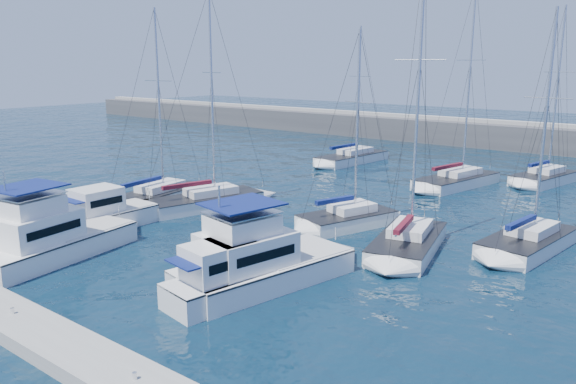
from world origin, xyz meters
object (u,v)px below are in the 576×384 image
Objects in this scene: motor_yacht_port_outer at (105,214)px; sailboat_mid_a at (156,197)px; sailboat_back_a at (352,158)px; motor_yacht_port_inner at (47,239)px; sailboat_mid_b at (205,201)px; sailboat_mid_d at (408,242)px; motor_yacht_stbd_outer at (229,279)px; sailboat_back_c at (544,177)px; sailboat_mid_e at (528,242)px; sailboat_back_b at (457,180)px; motor_yacht_stbd_inner at (258,263)px; sailboat_mid_c at (348,219)px.

sailboat_mid_a is at bearing 114.22° from motor_yacht_port_outer.
motor_yacht_port_inner is at bearing -79.40° from sailboat_back_a.
sailboat_mid_b is 16.40m from sailboat_mid_d.
motor_yacht_port_outer is at bearing -168.68° from sailboat_mid_d.
motor_yacht_port_outer is 14.55m from motor_yacht_stbd_outer.
motor_yacht_port_outer is 0.40× the size of sailboat_back_c.
sailboat_mid_e is (25.90, 5.92, -0.00)m from sailboat_mid_a.
motor_yacht_port_outer is 0.36× the size of sailboat_back_b.
sailboat_back_c is at bearing 10.61° from sailboat_back_a.
motor_yacht_stbd_inner is 27.60m from sailboat_back_b.
motor_yacht_stbd_outer is at bearing -23.74° from sailboat_mid_b.
sailboat_back_b is at bearing 101.44° from motor_yacht_stbd_outer.
sailboat_back_a reaches higher than motor_yacht_port_outer.
sailboat_mid_d is at bearing -1.67° from sailboat_mid_c.
sailboat_mid_a is (-5.13, 11.83, -0.61)m from motor_yacht_port_inner.
sailboat_back_c is (5.02, 35.59, -0.39)m from motor_yacht_stbd_outer.
motor_yacht_stbd_outer is 0.44× the size of sailboat_back_c.
motor_yacht_port_inner and motor_yacht_stbd_inner have the same top height.
sailboat_mid_e is 29.84m from sailboat_back_a.
sailboat_back_c is (-4.01, 20.02, 0.03)m from sailboat_mid_e.
sailboat_mid_a is at bearing -145.22° from sailboat_mid_b.
sailboat_mid_c reaches higher than motor_yacht_port_inner.
motor_yacht_stbd_outer is at bearing -62.41° from sailboat_mid_c.
sailboat_mid_e is (10.85, 2.27, -0.00)m from sailboat_mid_c.
motor_yacht_port_inner is at bearing -102.86° from sailboat_mid_c.
motor_yacht_stbd_inner is 0.55× the size of sailboat_back_b.
motor_yacht_port_inner is 0.54× the size of sailboat_back_b.
sailboat_mid_d reaches higher than sailboat_mid_a.
sailboat_mid_d is 1.25× the size of sailboat_mid_e.
motor_yacht_port_outer is 29.68m from sailboat_back_b.
motor_yacht_stbd_outer is (0.02, -2.07, -0.19)m from motor_yacht_stbd_inner.
sailboat_back_a reaches higher than motor_yacht_stbd_outer.
sailboat_mid_e reaches higher than motor_yacht_stbd_inner.
motor_yacht_port_inner is at bearing -72.61° from sailboat_mid_a.
motor_yacht_port_outer and motor_yacht_stbd_outer have the same top height.
motor_yacht_stbd_inner is at bearing -124.37° from sailboat_mid_d.
sailboat_mid_d is (16.40, 0.21, 0.03)m from sailboat_mid_b.
motor_yacht_stbd_outer is (11.74, 2.17, -0.19)m from motor_yacht_port_inner.
sailboat_back_c is at bearing 43.78° from sailboat_mid_a.
sailboat_mid_c is at bearing -160.26° from sailboat_mid_e.
motor_yacht_port_outer is at bearing -83.25° from sailboat_back_a.
sailboat_back_c reaches higher than sailboat_mid_c.
sailboat_mid_b is at bearing 157.35° from motor_yacht_stbd_inner.
sailboat_mid_b is 0.92× the size of sailboat_mid_d.
sailboat_mid_d is (17.77, 7.98, -0.38)m from motor_yacht_port_outer.
motor_yacht_stbd_outer is 0.39× the size of sailboat_back_b.
motor_yacht_port_inner is 11.94m from motor_yacht_stbd_outer.
sailboat_mid_d reaches higher than sailboat_back_a.
sailboat_back_a is at bearing 114.73° from sailboat_mid_d.
motor_yacht_stbd_inner is 2.08m from motor_yacht_stbd_outer.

